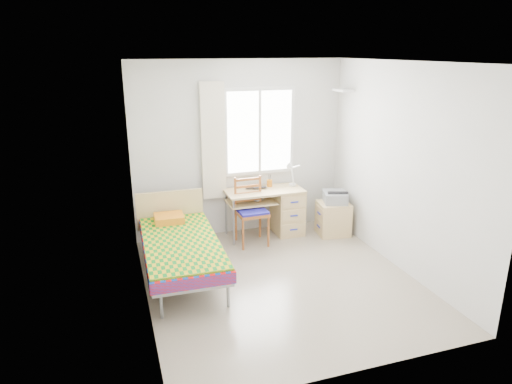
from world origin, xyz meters
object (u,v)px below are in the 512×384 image
desk (283,209)px  printer (335,197)px  chair (251,207)px  bed (180,244)px  cabinet (333,219)px

desk → printer: desk is taller
desk → chair: bearing=-161.5°
bed → desk: (1.71, 0.87, -0.01)m
bed → printer: (2.46, 0.62, 0.18)m
desk → chair: chair is taller
bed → printer: 2.54m
cabinet → printer: size_ratio=1.10×
desk → cabinet: (0.71, -0.29, -0.14)m
bed → cabinet: (2.43, 0.58, -0.16)m
printer → chair: bearing=-165.4°
chair → cabinet: size_ratio=1.89×
cabinet → printer: (0.03, 0.04, 0.34)m
printer → bed: bearing=-148.6°
bed → printer: size_ratio=4.19×
desk → chair: 0.62m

